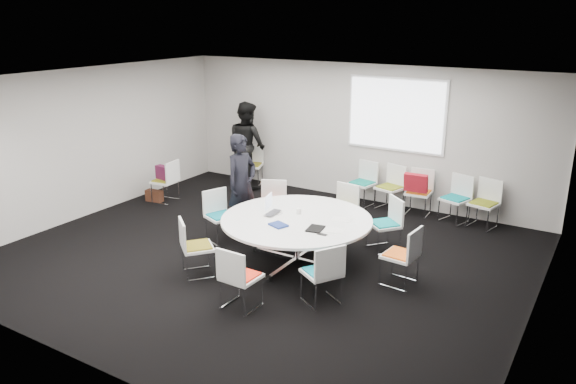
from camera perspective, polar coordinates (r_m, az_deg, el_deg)
The scene contains 31 objects.
room_shell at distance 8.62m, azimuth -1.98°, elevation 1.95°, with size 8.08×7.08×2.88m.
conference_table at distance 8.70m, azimuth 0.87°, elevation -3.78°, with size 2.33×2.33×0.73m.
projection_screen at distance 11.24m, azimuth 10.88°, elevation 7.71°, with size 1.90×0.03×1.35m, color white.
chair_ring_a at distance 8.27m, azimuth 11.33°, elevation -7.43°, with size 0.49×0.50×0.88m.
chair_ring_b at distance 9.39m, azimuth 9.76°, elevation -4.22°, with size 0.64×0.64×0.88m.
chair_ring_c at distance 9.96m, azimuth 5.45°, elevation -2.73°, with size 0.51×0.50×0.88m.
chair_ring_d at distance 10.11m, azimuth -1.59°, elevation -2.35°, with size 0.60×0.60×0.88m.
chair_ring_e at distance 9.67m, azimuth -6.79°, elevation -3.41°, with size 0.59×0.59×0.88m.
chair_ring_f at distance 8.50m, azimuth -9.22°, elevation -6.59°, with size 0.64×0.64×0.88m.
chair_ring_g at distance 7.52m, azimuth -4.82°, elevation -9.77°, with size 0.47×0.46×0.88m.
chair_ring_h at distance 7.62m, azimuth 3.47°, elevation -9.35°, with size 0.62×0.63×0.88m.
chair_back_a at distance 11.53m, azimuth 7.54°, elevation 0.07°, with size 0.54×0.53×0.88m.
chair_back_b at distance 11.32m, azimuth 10.27°, elevation -0.41°, with size 0.56×0.55×0.88m.
chair_back_c at distance 11.14m, azimuth 13.08°, elevation -0.89°, with size 0.48×0.47×0.88m.
chair_back_d at distance 10.93m, azimuth 16.57°, elevation -1.54°, with size 0.58×0.57×0.88m.
chair_back_e at distance 10.81m, azimuth 19.20°, elevation -2.00°, with size 0.55×0.54×0.88m.
chair_spare_left at distance 11.86m, azimuth -12.30°, elevation 0.30°, with size 0.51×0.52×0.88m.
chair_person_back at distance 12.83m, azimuth -3.70°, elevation 1.99°, with size 0.59×0.58×0.88m.
person_main at distance 9.85m, azimuth -4.73°, elevation 0.81°, with size 0.65×0.42×1.78m, color black.
person_back at distance 12.52m, azimuth -4.17°, elevation 4.82°, with size 0.93×0.73×1.92m, color black.
laptop at distance 8.79m, azimuth -1.28°, elevation -2.22°, with size 0.35×0.22×0.03m, color #333338.
laptop_lid at distance 9.01m, azimuth -1.98°, elevation -0.94°, with size 0.30×0.02×0.22m, color silver.
notebook_black at distance 8.21m, azimuth 2.80°, elevation -3.74°, with size 0.22×0.30×0.02m, color black.
tablet_folio at distance 8.34m, azimuth -0.98°, elevation -3.36°, with size 0.26×0.20×0.03m, color navy.
papers_right at distance 8.62m, azimuth 5.47°, elevation -2.79°, with size 0.30×0.21×0.00m, color white.
papers_front at distance 8.19m, azimuth 4.71°, elevation -3.91°, with size 0.30×0.21×0.00m, color white.
cup at distance 8.81m, azimuth 1.10°, elevation -1.95°, with size 0.08×0.08×0.09m, color white.
phone at distance 8.03m, azimuth 3.49°, elevation -4.32°, with size 0.14×0.07×0.01m, color black.
maroon_bag at distance 11.77m, azimuth -12.47°, elevation 1.91°, with size 0.40×0.14×0.28m, color #531635.
brown_bag at distance 11.98m, azimuth -13.42°, elevation -0.38°, with size 0.36×0.16×0.24m, color #402114.
red_jacket at distance 10.81m, azimuth 12.86°, elevation 0.92°, with size 0.44×0.10×0.35m, color maroon.
Camera 1 is at (4.66, -6.93, 3.74)m, focal length 35.00 mm.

